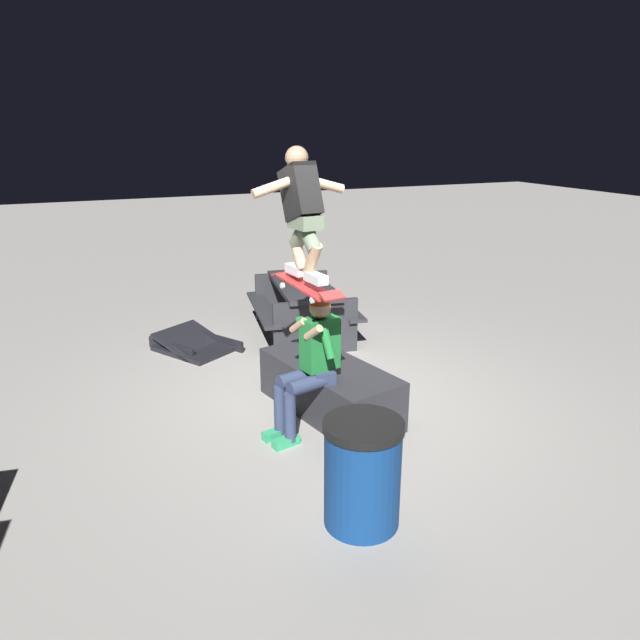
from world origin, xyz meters
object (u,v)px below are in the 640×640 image
at_px(ledge_box_main, 329,388).
at_px(skater_airborne, 302,207).
at_px(picnic_table_back, 303,301).
at_px(skateboard, 306,286).
at_px(kicker_ramp, 196,346).
at_px(trash_bin, 362,473).
at_px(person_sitting_on_ledge, 310,359).

xyz_separation_m(ledge_box_main, skater_airborne, (-0.28, 0.39, 1.89)).
bearing_deg(picnic_table_back, skateboard, 159.00).
distance_m(skater_airborne, kicker_ramp, 3.35).
bearing_deg(skater_airborne, picnic_table_back, -21.55).
xyz_separation_m(ledge_box_main, skateboard, (-0.34, 0.39, 1.20)).
xyz_separation_m(skater_airborne, picnic_table_back, (2.56, -1.01, -1.65)).
height_order(skateboard, picnic_table_back, skateboard).
relative_size(ledge_box_main, trash_bin, 1.96).
bearing_deg(ledge_box_main, kicker_ramp, 21.48).
bearing_deg(ledge_box_main, skateboard, 131.09).
distance_m(kicker_ramp, picnic_table_back, 1.58).
bearing_deg(ledge_box_main, skater_airborne, 125.51).
xyz_separation_m(person_sitting_on_ledge, kicker_ramp, (2.62, 0.56, -0.70)).
distance_m(person_sitting_on_ledge, kicker_ramp, 2.77).
height_order(ledge_box_main, kicker_ramp, ledge_box_main).
relative_size(skateboard, trash_bin, 1.25).
xyz_separation_m(skater_airborne, trash_bin, (-1.46, 0.13, -1.73)).
bearing_deg(picnic_table_back, trash_bin, 164.20).
bearing_deg(ledge_box_main, person_sitting_on_ledge, 134.23).
bearing_deg(skateboard, picnic_table_back, -21.00).
xyz_separation_m(ledge_box_main, person_sitting_on_ledge, (-0.33, 0.34, 0.50)).
relative_size(person_sitting_on_ledge, kicker_ramp, 1.14).
distance_m(skateboard, kicker_ramp, 3.02).
height_order(person_sitting_on_ledge, skater_airborne, skater_airborne).
xyz_separation_m(kicker_ramp, picnic_table_back, (-0.01, -1.52, 0.45)).
height_order(skater_airborne, trash_bin, skater_airborne).
bearing_deg(trash_bin, ledge_box_main, -16.60).
xyz_separation_m(person_sitting_on_ledge, picnic_table_back, (2.61, -0.96, -0.26)).
xyz_separation_m(picnic_table_back, trash_bin, (-4.02, 1.14, -0.08)).
xyz_separation_m(skateboard, trash_bin, (-1.41, 0.13, -1.04)).
distance_m(ledge_box_main, skateboard, 1.31).
bearing_deg(trash_bin, picnic_table_back, -15.80).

